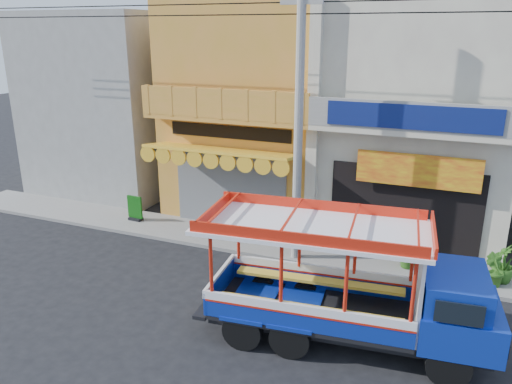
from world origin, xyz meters
TOP-DOWN VIEW (x-y plane):
  - ground at (0.00, 0.00)m, footprint 90.00×90.00m
  - sidewalk at (0.00, 4.00)m, footprint 30.00×2.00m
  - shophouse_left at (-4.00, 7.96)m, footprint 6.00×7.50m
  - shophouse_right at (2.00, 7.96)m, footprint 6.00×6.75m
  - party_pilaster at (-1.00, 4.85)m, footprint 0.35×0.30m
  - filler_building_left at (-11.00, 8.00)m, footprint 6.00×6.00m
  - utility_pole at (-0.85, 3.30)m, footprint 28.00×0.26m
  - songthaew_truck at (1.83, -0.37)m, footprint 6.72×2.75m
  - green_sign at (-7.50, 4.07)m, footprint 0.61×0.31m
  - potted_plant_a at (2.34, 3.92)m, footprint 1.04×1.07m
  - potted_plant_b at (4.66, 3.62)m, footprint 0.65×0.61m
  - potted_plant_c at (4.89, 3.96)m, footprint 0.66×0.66m

SIDE VIEW (x-z plane):
  - ground at x=0.00m, z-range 0.00..0.00m
  - sidewalk at x=0.00m, z-range 0.00..0.12m
  - green_sign at x=-7.50m, z-range 0.04..0.98m
  - potted_plant_a at x=2.34m, z-range 0.12..1.03m
  - potted_plant_b at x=4.66m, z-range 0.12..1.06m
  - potted_plant_c at x=4.89m, z-range 0.12..1.23m
  - songthaew_truck at x=1.83m, z-range -0.05..3.00m
  - filler_building_left at x=-11.00m, z-range 0.00..7.60m
  - party_pilaster at x=-1.00m, z-range 0.00..8.00m
  - shophouse_right at x=2.00m, z-range -0.01..8.23m
  - shophouse_left at x=-4.00m, z-range -0.01..8.23m
  - utility_pole at x=-0.85m, z-range 0.53..9.53m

